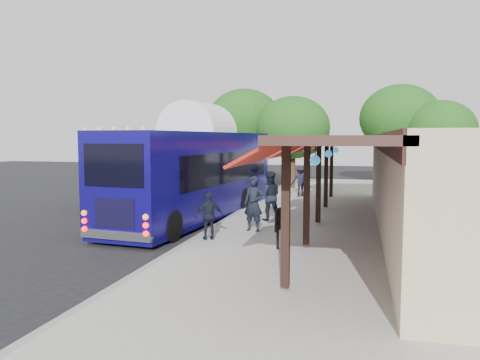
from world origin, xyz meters
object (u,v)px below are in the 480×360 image
Objects in this scene: ped_a at (254,204)px; ped_d at (301,181)px; ped_b at (269,196)px; sign_board at (278,222)px; ped_c at (209,216)px; coach_bus at (198,169)px; city_bus at (151,169)px.

ped_d is (0.32, 10.74, -0.13)m from ped_a.
ped_b reaches higher than sign_board.
coach_bus is at bearing -94.75° from ped_c.
ped_b is 4.15m from ped_c.
city_bus reaches higher than ped_c.
ped_d reaches higher than sign_board.
city_bus is 9.57m from ped_b.
coach_bus is 6.60m from city_bus.
sign_board is at bearing -45.63° from coach_bus.
coach_bus is 5.28m from ped_c.
ped_a is at bearing -51.43° from city_bus.
ped_b is 1.16× the size of ped_d.
coach_bus reaches higher than ped_b.
ped_b is 8.50m from ped_d.
ped_a is at bearing 122.91° from sign_board.
ped_d is (7.94, 2.92, -0.71)m from city_bus.
sign_board is at bearing 88.17° from ped_d.
ped_b is at bearing -7.67° from coach_bus.
ped_d is 1.39× the size of sign_board.
city_bus is (-4.49, 4.83, -0.41)m from coach_bus.
ped_a reaches higher than ped_d.
sign_board is at bearing -54.79° from city_bus.
ped_c reaches higher than sign_board.
ped_a reaches higher than sign_board.
city_bus is at bearing 138.31° from coach_bus.
ped_c is 0.91× the size of ped_d.
city_bus is 10.94m from ped_a.
ped_b reaches higher than ped_c.
ped_a is at bearing 71.67° from ped_b.
ped_b is at bearing 82.70° from ped_d.
ped_c is (2.05, -4.72, -1.19)m from coach_bus.
ped_c is at bearing 167.75° from sign_board.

